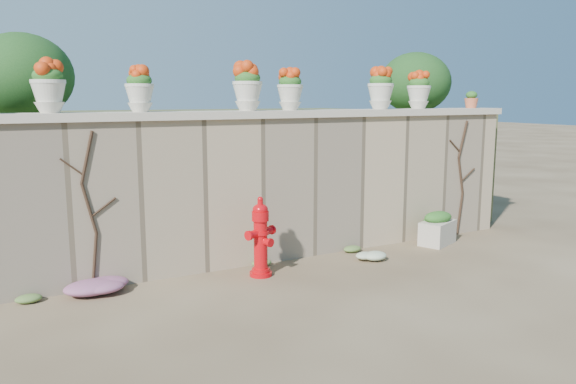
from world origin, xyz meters
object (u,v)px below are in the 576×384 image
fire_hydrant (261,237)px  planter_box (438,229)px  urn_pot_0 (48,86)px  terracotta_pot (471,101)px

fire_hydrant → planter_box: bearing=-17.8°
fire_hydrant → planter_box: (3.13, 0.12, -0.28)m
planter_box → fire_hydrant: bearing=159.6°
urn_pot_0 → terracotta_pot: (6.61, 0.00, -0.17)m
fire_hydrant → planter_box: fire_hydrant is taller
fire_hydrant → terracotta_pot: size_ratio=3.74×
fire_hydrant → urn_pot_0: size_ratio=1.71×
planter_box → terracotta_pot: (1.14, 0.54, 1.98)m
planter_box → terracotta_pot: terracotta_pot is taller
urn_pot_0 → terracotta_pot: 6.61m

